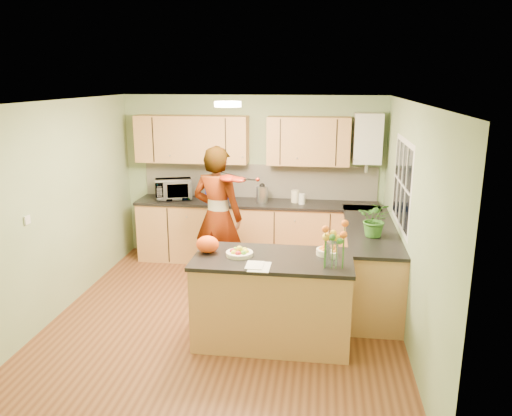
# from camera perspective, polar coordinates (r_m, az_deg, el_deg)

# --- Properties ---
(floor) EXTENTS (4.50, 4.50, 0.00)m
(floor) POSITION_cam_1_polar(r_m,az_deg,el_deg) (6.02, -3.45, -12.47)
(floor) COLOR brown
(floor) RESTS_ON ground
(ceiling) EXTENTS (4.00, 4.50, 0.02)m
(ceiling) POSITION_cam_1_polar(r_m,az_deg,el_deg) (5.37, -3.87, 12.03)
(ceiling) COLOR white
(ceiling) RESTS_ON wall_back
(wall_back) EXTENTS (4.00, 0.02, 2.50)m
(wall_back) POSITION_cam_1_polar(r_m,az_deg,el_deg) (7.73, -0.38, 3.50)
(wall_back) COLOR gray
(wall_back) RESTS_ON floor
(wall_front) EXTENTS (4.00, 0.02, 2.50)m
(wall_front) POSITION_cam_1_polar(r_m,az_deg,el_deg) (3.52, -10.95, -10.69)
(wall_front) COLOR gray
(wall_front) RESTS_ON floor
(wall_left) EXTENTS (0.02, 4.50, 2.50)m
(wall_left) POSITION_cam_1_polar(r_m,az_deg,el_deg) (6.27, -21.89, -0.21)
(wall_left) COLOR gray
(wall_left) RESTS_ON floor
(wall_right) EXTENTS (0.02, 4.50, 2.50)m
(wall_right) POSITION_cam_1_polar(r_m,az_deg,el_deg) (5.54, 17.09, -1.64)
(wall_right) COLOR gray
(wall_right) RESTS_ON floor
(back_counter) EXTENTS (3.64, 0.62, 0.94)m
(back_counter) POSITION_cam_1_polar(r_m,az_deg,el_deg) (7.62, 0.05, -2.72)
(back_counter) COLOR #B57B48
(back_counter) RESTS_ON floor
(right_counter) EXTENTS (0.62, 2.24, 0.94)m
(right_counter) POSITION_cam_1_polar(r_m,az_deg,el_deg) (6.54, 12.82, -6.05)
(right_counter) COLOR #B57B48
(right_counter) RESTS_ON floor
(splashback) EXTENTS (3.60, 0.02, 0.52)m
(splashback) POSITION_cam_1_polar(r_m,az_deg,el_deg) (7.71, 0.34, 3.09)
(splashback) COLOR beige
(splashback) RESTS_ON back_counter
(upper_cabinets) EXTENTS (3.20, 0.34, 0.70)m
(upper_cabinets) POSITION_cam_1_polar(r_m,az_deg,el_deg) (7.49, -1.92, 7.79)
(upper_cabinets) COLOR #B57B48
(upper_cabinets) RESTS_ON wall_back
(boiler) EXTENTS (0.40, 0.30, 0.86)m
(boiler) POSITION_cam_1_polar(r_m,az_deg,el_deg) (7.42, 12.66, 7.74)
(boiler) COLOR white
(boiler) RESTS_ON wall_back
(window_right) EXTENTS (0.01, 1.30, 1.05)m
(window_right) POSITION_cam_1_polar(r_m,az_deg,el_deg) (6.05, 16.36, 2.67)
(window_right) COLOR white
(window_right) RESTS_ON wall_right
(light_switch) EXTENTS (0.02, 0.09, 0.09)m
(light_switch) POSITION_cam_1_polar(r_m,az_deg,el_deg) (5.75, -24.69, -1.25)
(light_switch) COLOR white
(light_switch) RESTS_ON wall_left
(ceiling_lamp) EXTENTS (0.30, 0.30, 0.07)m
(ceiling_lamp) POSITION_cam_1_polar(r_m,az_deg,el_deg) (5.66, -3.25, 11.78)
(ceiling_lamp) COLOR #FFEABF
(ceiling_lamp) RESTS_ON ceiling
(peninsula_island) EXTENTS (1.65, 0.84, 0.94)m
(peninsula_island) POSITION_cam_1_polar(r_m,az_deg,el_deg) (5.37, 1.88, -10.35)
(peninsula_island) COLOR #B57B48
(peninsula_island) RESTS_ON floor
(fruit_dish) EXTENTS (0.28, 0.28, 0.10)m
(fruit_dish) POSITION_cam_1_polar(r_m,az_deg,el_deg) (5.22, -1.91, -5.04)
(fruit_dish) COLOR beige
(fruit_dish) RESTS_ON peninsula_island
(orange_bowl) EXTENTS (0.21, 0.21, 0.12)m
(orange_bowl) POSITION_cam_1_polar(r_m,az_deg,el_deg) (5.29, 8.06, -4.77)
(orange_bowl) COLOR beige
(orange_bowl) RESTS_ON peninsula_island
(flower_vase) EXTENTS (0.29, 0.29, 0.53)m
(flower_vase) POSITION_cam_1_polar(r_m,az_deg,el_deg) (4.88, 8.77, -2.75)
(flower_vase) COLOR silver
(flower_vase) RESTS_ON peninsula_island
(orange_bag) EXTENTS (0.29, 0.27, 0.18)m
(orange_bag) POSITION_cam_1_polar(r_m,az_deg,el_deg) (5.32, -5.56, -4.15)
(orange_bag) COLOR #FF5015
(orange_bag) RESTS_ON peninsula_island
(papers) EXTENTS (0.21, 0.28, 0.01)m
(papers) POSITION_cam_1_polar(r_m,az_deg,el_deg) (4.92, 0.40, -6.72)
(papers) COLOR white
(papers) RESTS_ON peninsula_island
(violinist) EXTENTS (0.79, 0.62, 1.91)m
(violinist) POSITION_cam_1_polar(r_m,az_deg,el_deg) (6.64, -4.40, -1.03)
(violinist) COLOR #E3A38B
(violinist) RESTS_ON floor
(violin) EXTENTS (0.71, 0.62, 0.18)m
(violin) POSITION_cam_1_polar(r_m,az_deg,el_deg) (6.26, -3.13, 3.41)
(violin) COLOR #541005
(violin) RESTS_ON violinist
(microwave) EXTENTS (0.63, 0.52, 0.30)m
(microwave) POSITION_cam_1_polar(r_m,az_deg,el_deg) (7.75, -9.41, 2.14)
(microwave) COLOR white
(microwave) RESTS_ON back_counter
(blue_box) EXTENTS (0.33, 0.26, 0.24)m
(blue_box) POSITION_cam_1_polar(r_m,az_deg,el_deg) (7.57, -4.48, 1.76)
(blue_box) COLOR navy
(blue_box) RESTS_ON back_counter
(kettle) EXTENTS (0.18, 0.18, 0.33)m
(kettle) POSITION_cam_1_polar(r_m,az_deg,el_deg) (7.44, 0.71, 1.70)
(kettle) COLOR #AFAFB4
(kettle) RESTS_ON back_counter
(jar_cream) EXTENTS (0.13, 0.13, 0.18)m
(jar_cream) POSITION_cam_1_polar(r_m,az_deg,el_deg) (7.46, 4.49, 1.34)
(jar_cream) COLOR beige
(jar_cream) RESTS_ON back_counter
(jar_white) EXTENTS (0.11, 0.11, 0.15)m
(jar_white) POSITION_cam_1_polar(r_m,az_deg,el_deg) (7.38, 5.26, 1.04)
(jar_white) COLOR white
(jar_white) RESTS_ON back_counter
(potted_plant) EXTENTS (0.45, 0.41, 0.42)m
(potted_plant) POSITION_cam_1_polar(r_m,az_deg,el_deg) (5.96, 13.50, -1.25)
(potted_plant) COLOR #346F25
(potted_plant) RESTS_ON right_counter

